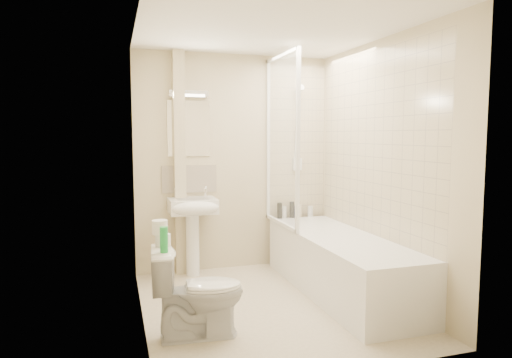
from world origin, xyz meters
name	(u,v)px	position (x,y,z in m)	size (l,w,h in m)	color
floor	(270,305)	(0.00, 0.00, 0.00)	(2.50, 2.50, 0.00)	beige
wall_back	(234,163)	(0.00, 1.25, 1.20)	(2.20, 0.02, 2.40)	beige
wall_left	(140,174)	(-1.10, 0.00, 1.20)	(0.02, 2.50, 2.40)	beige
wall_right	(381,168)	(1.10, 0.00, 1.20)	(0.02, 2.50, 2.40)	beige
ceiling	(271,29)	(0.00, 0.00, 2.40)	(2.20, 2.50, 0.02)	white
tile_back	(296,142)	(0.75, 1.24, 1.42)	(0.70, 0.01, 1.75)	beige
tile_right	(374,144)	(1.09, 0.11, 1.42)	(0.01, 2.10, 1.75)	beige
pipe_boxing	(180,164)	(-0.62, 1.19, 1.20)	(0.12, 0.12, 2.40)	beige
splashback	(189,179)	(-0.51, 1.24, 1.03)	(0.60, 0.01, 0.30)	beige
mirror	(189,129)	(-0.51, 1.24, 1.58)	(0.46, 0.01, 0.60)	white
strip_light	(189,94)	(-0.51, 1.22, 1.95)	(0.42, 0.07, 0.07)	silver
bathtub	(340,263)	(0.75, 0.11, 0.29)	(0.70, 2.10, 0.55)	white
shower_screen	(282,141)	(0.40, 0.80, 1.45)	(0.04, 0.92, 1.80)	white
shower_fixture	(298,132)	(0.75, 1.19, 1.55)	(0.10, 0.16, 0.99)	white
pedestal_sink	(193,215)	(-0.51, 1.01, 0.67)	(0.50, 0.47, 0.96)	white
bottle_black_a	(280,211)	(0.52, 1.16, 0.64)	(0.06, 0.06, 0.18)	black
bottle_white_a	(284,212)	(0.57, 1.16, 0.62)	(0.06, 0.06, 0.14)	silver
bottle_black_b	(292,210)	(0.67, 1.16, 0.64)	(0.06, 0.06, 0.19)	black
bottle_blue	(296,212)	(0.72, 1.16, 0.62)	(0.06, 0.06, 0.13)	#121E51
bottle_cream	(299,211)	(0.76, 1.16, 0.63)	(0.05, 0.05, 0.15)	beige
bottle_white_b	(310,211)	(0.90, 1.16, 0.61)	(0.06, 0.06, 0.13)	silver
toilet	(198,292)	(-0.72, -0.43, 0.34)	(0.70, 0.44, 0.69)	white
toilet_roll_lower	(163,240)	(-0.96, -0.34, 0.73)	(0.11, 0.11, 0.09)	white
toilet_roll_upper	(160,227)	(-0.98, -0.33, 0.83)	(0.11, 0.11, 0.10)	white
green_bottle	(164,240)	(-0.97, -0.53, 0.78)	(0.06, 0.06, 0.18)	green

